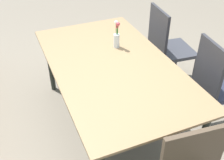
{
  "coord_description": "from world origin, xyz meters",
  "views": [
    {
      "loc": [
        -1.95,
        0.87,
        2.07
      ],
      "look_at": [
        -0.03,
        0.06,
        0.56
      ],
      "focal_mm": 44.17,
      "sensor_mm": 36.0,
      "label": 1
    }
  ],
  "objects_px": {
    "chair_near_right": "(167,45)",
    "chair_near_left": "(216,82)",
    "dining_table": "(112,69)",
    "flower_vase": "(117,36)"
  },
  "relations": [
    {
      "from": "chair_near_right",
      "to": "chair_near_left",
      "type": "bearing_deg",
      "value": 6.35
    },
    {
      "from": "dining_table",
      "to": "chair_near_left",
      "type": "height_order",
      "value": "chair_near_left"
    },
    {
      "from": "dining_table",
      "to": "chair_near_left",
      "type": "distance_m",
      "value": 0.97
    },
    {
      "from": "dining_table",
      "to": "flower_vase",
      "type": "height_order",
      "value": "flower_vase"
    },
    {
      "from": "dining_table",
      "to": "chair_near_left",
      "type": "bearing_deg",
      "value": -115.04
    },
    {
      "from": "chair_near_right",
      "to": "flower_vase",
      "type": "bearing_deg",
      "value": -71.58
    },
    {
      "from": "chair_near_right",
      "to": "flower_vase",
      "type": "height_order",
      "value": "flower_vase"
    },
    {
      "from": "chair_near_right",
      "to": "flower_vase",
      "type": "distance_m",
      "value": 0.78
    },
    {
      "from": "dining_table",
      "to": "chair_near_right",
      "type": "xyz_separation_m",
      "value": [
        0.42,
        -0.86,
        -0.14
      ]
    },
    {
      "from": "chair_near_left",
      "to": "dining_table",
      "type": "bearing_deg",
      "value": -107.8
    }
  ]
}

